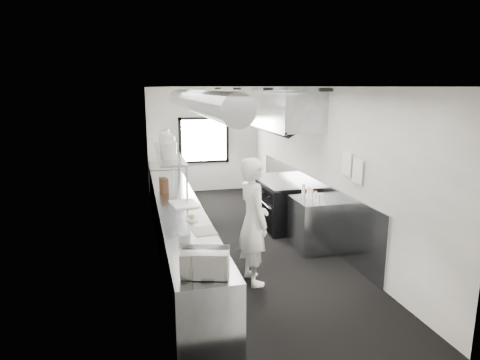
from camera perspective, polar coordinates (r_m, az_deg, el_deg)
floor at (r=7.90m, az=-0.07°, el=-8.20°), size 3.00×8.00×0.01m
ceiling at (r=7.39m, az=-0.07°, el=12.54°), size 3.00×8.00×0.01m
wall_back at (r=11.40m, az=-4.94°, el=5.43°), size 3.00×0.02×2.80m
wall_front at (r=3.90m, az=14.41°, el=-8.87°), size 3.00×0.02×2.80m
wall_left at (r=7.32m, az=-11.55°, el=1.26°), size 0.02×8.00×2.80m
wall_right at (r=8.01m, az=10.40°, el=2.27°), size 0.02×8.00×2.80m
wall_cladding at (r=8.46m, az=9.22°, el=-3.05°), size 0.03×5.50×1.10m
hvac_duct at (r=7.66m, az=-5.99°, el=10.60°), size 0.40×6.40×0.40m
service_window at (r=11.37m, az=-4.91°, el=5.41°), size 1.36×0.05×1.25m
exhaust_hood at (r=8.40m, az=6.14°, el=9.67°), size 0.81×2.20×0.88m
prep_counter at (r=7.10m, az=-8.19°, el=-6.90°), size 0.70×6.00×0.90m
pass_shelf at (r=8.29m, az=-9.79°, el=3.58°), size 0.45×3.00×0.68m
range at (r=8.68m, az=5.48°, el=-3.09°), size 0.88×1.60×0.94m
bottle_station at (r=7.49m, az=9.87°, el=-5.94°), size 0.65×0.80×0.90m
far_work_table at (r=10.66m, az=-10.27°, el=-0.41°), size 0.70×1.20×0.90m
notice_sheet_a at (r=6.91m, az=14.32°, el=2.15°), size 0.02×0.28×0.38m
notice_sheet_b at (r=6.62m, az=15.72°, el=1.19°), size 0.02×0.28×0.38m
line_cook at (r=6.01m, az=1.82°, el=-5.62°), size 0.51×0.72×1.85m
microwave at (r=4.40m, az=-4.77°, el=-11.13°), size 0.52×0.45×0.27m
deli_tub_a at (r=4.77m, az=-6.82°, el=-10.32°), size 0.15×0.15×0.10m
deli_tub_b at (r=5.35m, az=-7.55°, el=-7.76°), size 0.15×0.15×0.10m
newspaper at (r=5.70m, az=-4.93°, el=-6.92°), size 0.33×0.40×0.01m
small_plate at (r=6.17m, az=-6.56°, el=-5.40°), size 0.19×0.19×0.01m
pastry at (r=6.15m, az=-6.57°, el=-4.96°), size 0.08×0.08×0.08m
cutting_board at (r=7.01m, az=-7.59°, el=-3.21°), size 0.48×0.60×0.02m
knife_block at (r=7.86m, az=-10.33°, el=-0.66°), size 0.16×0.26×0.26m
plate_stack_a at (r=7.43m, az=-9.54°, el=3.95°), size 0.30×0.30×0.28m
plate_stack_b at (r=8.07m, az=-9.74°, el=4.80°), size 0.31×0.31×0.34m
plate_stack_c at (r=8.41m, az=-10.08°, el=5.10°), size 0.27×0.27×0.34m
plate_stack_d at (r=9.08m, az=-10.26°, el=5.66°), size 0.29×0.29×0.35m
squeeze_bottle_a at (r=7.04m, az=10.63°, el=-2.61°), size 0.06×0.06×0.17m
squeeze_bottle_b at (r=7.21m, az=10.25°, el=-2.24°), size 0.07×0.07×0.17m
squeeze_bottle_c at (r=7.35m, az=9.69°, el=-1.88°), size 0.06×0.06×0.19m
squeeze_bottle_d at (r=7.42m, az=9.29°, el=-1.72°), size 0.07×0.07×0.19m
squeeze_bottle_e at (r=7.62m, az=8.65°, el=-1.29°), size 0.06×0.06×0.19m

